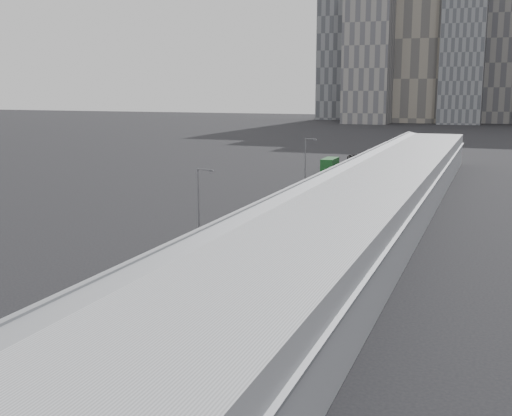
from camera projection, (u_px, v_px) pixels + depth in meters
The scene contains 22 objects.
sidewalk at pixel (334, 234), 76.20m from camera, with size 10.00×170.00×0.12m, color gray.
lane_line at pixel (251, 227), 79.86m from camera, with size 0.12×160.00×0.02m, color gold.
depot at pixel (368, 207), 74.18m from camera, with size 12.45×160.40×7.20m.
skyline at pixel (444, 19), 318.43m from camera, with size 145.00×64.00×120.00m.
bus_1 at pixel (129, 304), 47.03m from camera, with size 3.58×12.64×3.64m.
bus_2 at pixel (202, 263), 57.94m from camera, with size 2.83×12.70×3.70m.
bus_3 at pixel (255, 231), 70.68m from camera, with size 3.11×12.57×3.65m.
bus_4 at pixel (297, 207), 85.44m from camera, with size 3.21×12.37×3.58m.
bus_5 at pixel (322, 190), 98.82m from camera, with size 2.94×13.22×3.86m.
bus_6 at pixel (343, 179), 110.54m from camera, with size 3.60×13.15×3.80m.
bus_7 at pixel (357, 171), 122.61m from camera, with size 3.30×12.96×3.75m.
bus_8 at pixel (372, 162), 136.46m from camera, with size 3.06×13.82×4.04m.
tree_0 at pixel (67, 343), 34.57m from camera, with size 2.43×2.43×4.79m.
tree_1 at pixel (226, 251), 54.47m from camera, with size 2.40×2.40×4.68m.
tree_2 at pixel (314, 201), 78.06m from camera, with size 1.44×1.44×4.34m.
tree_3 at pixel (357, 174), 102.48m from camera, with size 2.09×2.09×4.61m.
tree_4 at pixel (376, 165), 118.29m from camera, with size 2.20×2.20×4.24m.
tree_5 at pixel (395, 153), 141.39m from camera, with size 2.55×2.55×4.30m.
street_lamp_near at pixel (200, 199), 71.62m from camera, with size 2.04×0.22×8.34m.
street_lamp_far at pixel (306, 160), 109.50m from camera, with size 2.04×0.22×8.74m.
shipping_container at pixel (330, 165), 132.26m from camera, with size 2.50×6.50×2.89m, color #15451C.
suv at pixel (354, 158), 151.23m from camera, with size 2.70×5.86×1.63m, color black.
Camera 1 is at (26.66, -17.80, 17.10)m, focal length 45.00 mm.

